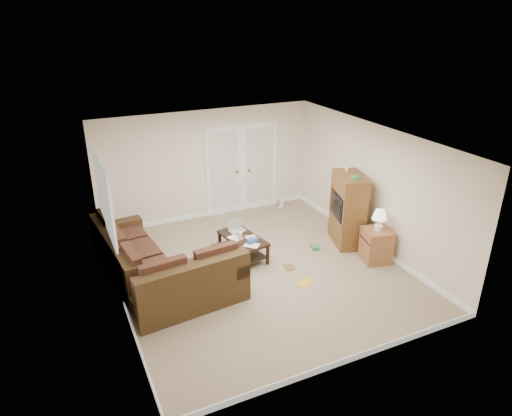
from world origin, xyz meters
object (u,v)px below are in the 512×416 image
coffee_table (243,246)px  side_cabinet (376,243)px  sectional_sofa (156,270)px  tv_armoire (348,209)px

coffee_table → side_cabinet: side_cabinet is taller
sectional_sofa → tv_armoire: size_ratio=1.87×
tv_armoire → side_cabinet: size_ratio=1.50×
sectional_sofa → tv_armoire: tv_armoire is taller
side_cabinet → sectional_sofa: bearing=-178.1°
coffee_table → tv_armoire: size_ratio=0.73×
coffee_table → tv_armoire: tv_armoire is taller
sectional_sofa → side_cabinet: size_ratio=2.81×
coffee_table → side_cabinet: 2.58m
coffee_table → side_cabinet: size_ratio=1.09×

